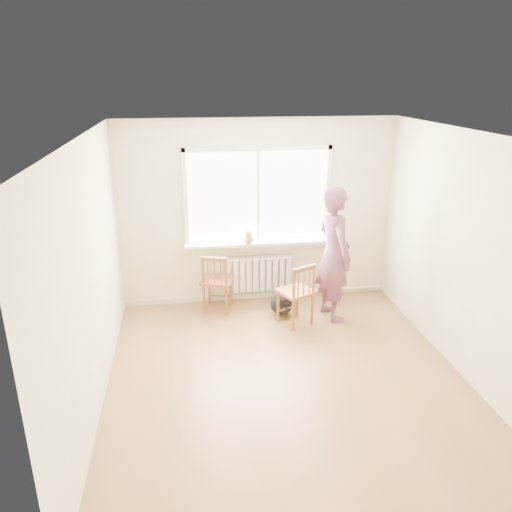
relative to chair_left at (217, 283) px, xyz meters
name	(u,v)px	position (x,y,z in m)	size (l,w,h in m)	color
floor	(287,380)	(0.65, -1.87, -0.44)	(4.50, 4.50, 0.00)	olive
ceiling	(293,136)	(0.65, -1.87, 2.26)	(4.50, 4.50, 0.00)	white
back_wall	(257,213)	(0.65, 0.38, 0.91)	(4.00, 0.01, 2.70)	beige
window	(258,192)	(0.65, 0.35, 1.22)	(2.12, 0.05, 1.42)	white
windowsill	(259,243)	(0.65, 0.27, 0.49)	(2.15, 0.22, 0.04)	white
radiator	(258,273)	(0.65, 0.29, 0.00)	(1.00, 0.12, 0.55)	white
heating_pipe	(337,289)	(1.90, 0.32, -0.36)	(0.04, 0.04, 1.40)	silver
baseboard	(258,295)	(0.65, 0.36, -0.40)	(4.00, 0.03, 0.08)	beige
chair_left	(217,283)	(0.00, 0.00, 0.00)	(0.54, 0.52, 0.88)	brown
chair_right	(298,294)	(1.06, -0.56, 0.00)	(0.58, 0.57, 0.89)	brown
person	(334,254)	(1.59, -0.40, 0.49)	(0.68, 0.45, 1.87)	#B73D64
cat	(249,237)	(0.49, 0.18, 0.62)	(0.22, 0.40, 0.27)	beige
backpack	(282,304)	(0.90, -0.24, -0.28)	(0.33, 0.25, 0.33)	black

